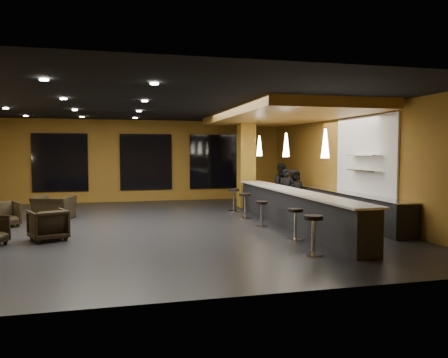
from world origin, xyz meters
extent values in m
cube|color=black|center=(0.00, 0.00, -0.05)|extent=(12.00, 13.00, 0.10)
cube|color=black|center=(0.00, 0.00, 3.55)|extent=(12.00, 13.00, 0.10)
cube|color=brown|center=(0.00, 6.55, 1.75)|extent=(12.00, 0.10, 3.50)
cube|color=brown|center=(0.00, -6.55, 1.75)|extent=(12.00, 0.10, 3.50)
cube|color=brown|center=(6.05, 0.00, 1.75)|extent=(0.10, 13.00, 3.50)
cube|color=#B78135|center=(4.00, 1.00, 3.36)|extent=(3.60, 8.00, 0.28)
cube|color=black|center=(-3.50, 6.44, 1.70)|extent=(2.20, 0.06, 2.40)
cube|color=black|center=(0.00, 6.44, 1.70)|extent=(2.20, 0.06, 2.40)
cube|color=black|center=(3.00, 6.44, 1.70)|extent=(2.20, 0.06, 2.40)
cube|color=white|center=(5.96, -1.00, 2.00)|extent=(0.06, 3.20, 2.40)
cube|color=black|center=(3.65, -1.00, 0.50)|extent=(0.60, 8.00, 1.00)
cube|color=silver|center=(3.65, -1.00, 1.02)|extent=(0.78, 8.10, 0.05)
cube|color=black|center=(5.65, -0.50, 0.43)|extent=(0.70, 6.00, 0.86)
cube|color=silver|center=(5.65, -0.50, 0.89)|extent=(0.72, 6.00, 0.03)
cube|color=silver|center=(5.82, -1.20, 1.60)|extent=(0.30, 1.50, 0.03)
cube|color=silver|center=(5.82, -1.20, 2.05)|extent=(0.30, 1.50, 0.03)
cube|color=olive|center=(3.65, 3.60, 1.75)|extent=(0.60, 0.60, 3.50)
cone|color=white|center=(3.65, -3.00, 2.35)|extent=(0.20, 0.20, 0.70)
cone|color=white|center=(3.65, -0.50, 2.35)|extent=(0.20, 0.20, 0.70)
cone|color=white|center=(3.65, 2.00, 2.35)|extent=(0.20, 0.20, 0.70)
imported|color=black|center=(4.55, 1.67, 0.77)|extent=(0.67, 0.57, 1.54)
imported|color=black|center=(4.72, 2.48, 0.86)|extent=(0.94, 0.80, 1.71)
imported|color=black|center=(4.96, 1.88, 0.76)|extent=(0.78, 0.54, 1.51)
imported|color=black|center=(-2.87, -1.43, 0.38)|extent=(1.07, 1.08, 0.76)
imported|color=black|center=(-4.40, 0.86, 0.36)|extent=(1.06, 1.07, 0.72)
imported|color=black|center=(-3.21, 2.05, 0.36)|extent=(1.38, 1.29, 0.73)
cylinder|color=silver|center=(2.72, -4.35, 0.02)|extent=(0.42, 0.42, 0.03)
cylinder|color=silver|center=(2.72, -4.35, 0.39)|extent=(0.07, 0.07, 0.74)
cylinder|color=black|center=(2.72, -4.35, 0.79)|extent=(0.40, 0.40, 0.08)
cylinder|color=silver|center=(2.97, -2.84, 0.01)|extent=(0.39, 0.39, 0.03)
cylinder|color=silver|center=(2.97, -2.84, 0.36)|extent=(0.07, 0.07, 0.69)
cylinder|color=black|center=(2.97, -2.84, 0.74)|extent=(0.37, 0.37, 0.08)
cylinder|color=silver|center=(2.77, -0.88, 0.01)|extent=(0.37, 0.37, 0.03)
cylinder|color=silver|center=(2.77, -0.88, 0.35)|extent=(0.07, 0.07, 0.65)
cylinder|color=black|center=(2.77, -0.88, 0.70)|extent=(0.35, 0.35, 0.07)
cylinder|color=silver|center=(2.73, 0.64, 0.02)|extent=(0.42, 0.42, 0.03)
cylinder|color=silver|center=(2.73, 0.64, 0.38)|extent=(0.07, 0.07, 0.73)
cylinder|color=black|center=(2.73, 0.64, 0.78)|extent=(0.39, 0.39, 0.08)
cylinder|color=silver|center=(2.83, 2.41, 0.02)|extent=(0.41, 0.41, 0.03)
cylinder|color=silver|center=(2.83, 2.41, 0.38)|extent=(0.07, 0.07, 0.72)
cylinder|color=black|center=(2.83, 2.41, 0.77)|extent=(0.39, 0.39, 0.08)
camera|label=1|loc=(-1.23, -12.63, 2.16)|focal=35.00mm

